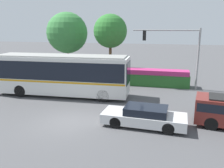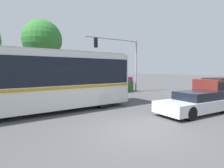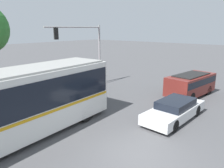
% 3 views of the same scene
% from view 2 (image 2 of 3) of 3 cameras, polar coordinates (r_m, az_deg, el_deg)
% --- Properties ---
extents(ground_plane, '(140.00, 140.00, 0.00)m').
position_cam_2_polar(ground_plane, '(7.43, 7.93, -14.21)').
color(ground_plane, '#4C4C4F').
extents(city_bus, '(11.37, 3.10, 3.43)m').
position_cam_2_polar(city_bus, '(10.69, -23.37, 1.84)').
color(city_bus, silver).
rests_on(city_bus, ground).
extents(sedan_foreground, '(4.94, 2.01, 1.20)m').
position_cam_2_polar(sedan_foreground, '(11.00, 25.06, -5.30)').
color(sedan_foreground, silver).
rests_on(sedan_foreground, ground).
extents(traffic_light_pole, '(6.09, 0.24, 5.60)m').
position_cam_2_polar(traffic_light_pole, '(19.05, 3.63, 9.01)').
color(traffic_light_pole, gray).
rests_on(traffic_light_pole, ground).
extents(flowering_hedge, '(7.67, 1.51, 1.60)m').
position_cam_2_polar(flowering_hedge, '(18.09, -4.23, -0.52)').
color(flowering_hedge, '#286028').
rests_on(flowering_hedge, ground).
extents(street_tree_centre, '(3.70, 3.70, 7.09)m').
position_cam_2_polar(street_tree_centre, '(19.07, -21.01, 12.80)').
color(street_tree_centre, brown).
rests_on(street_tree_centre, ground).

